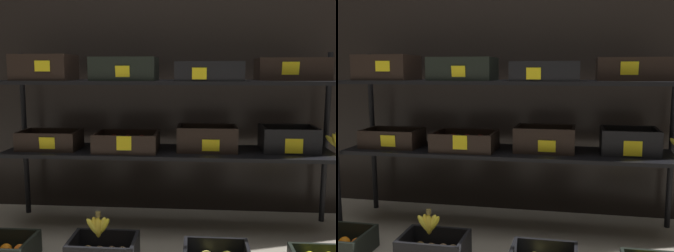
% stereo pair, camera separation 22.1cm
% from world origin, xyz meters
% --- Properties ---
extents(ground_plane, '(10.00, 10.00, 0.00)m').
position_xyz_m(ground_plane, '(0.00, 0.00, 0.00)').
color(ground_plane, gray).
extents(storefront_wall, '(4.26, 0.12, 2.14)m').
position_xyz_m(storefront_wall, '(0.00, 0.41, 1.07)').
color(storefront_wall, black).
rests_on(storefront_wall, ground_plane).
extents(display_rack, '(2.00, 0.44, 1.02)m').
position_xyz_m(display_rack, '(0.02, -0.00, 0.69)').
color(display_rack, black).
rests_on(display_rack, ground_plane).
extents(banana_bunch_loose, '(0.13, 0.04, 0.13)m').
position_xyz_m(banana_bunch_loose, '(-0.29, -0.45, 0.19)').
color(banana_bunch_loose, brown).
rests_on(banana_bunch_loose, crate_ground_kiwi).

